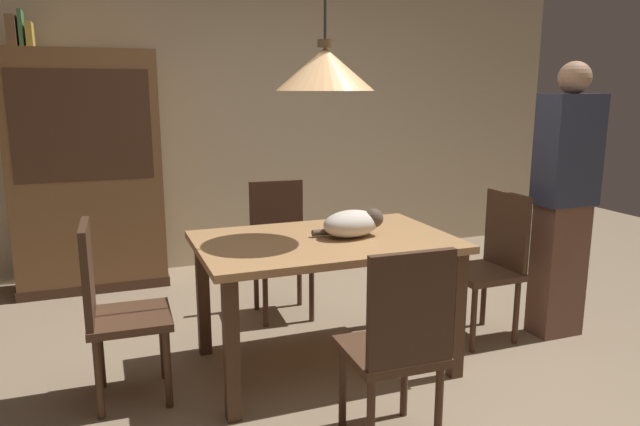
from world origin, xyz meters
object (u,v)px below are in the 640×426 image
at_px(chair_right_side, 492,259).
at_px(pendant_lamp, 325,69).
at_px(hutch_bookcase, 87,177).
at_px(book_brown_thick, 12,32).
at_px(book_yellow_short, 30,35).
at_px(dining_table, 325,256).
at_px(cat_sleeping, 353,223).
at_px(chair_near_front, 399,341).
at_px(book_green_slim, 22,29).
at_px(chair_far_back, 280,242).
at_px(chair_left_side, 112,305).
at_px(person_standing, 564,201).

distance_m(chair_right_side, pendant_lamp, 1.61).
xyz_separation_m(hutch_bookcase, book_brown_thick, (-0.42, 0.00, 1.07)).
bearing_deg(book_yellow_short, dining_table, -51.58).
bearing_deg(cat_sleeping, chair_right_side, 1.28).
height_order(chair_near_front, hutch_bookcase, hutch_bookcase).
bearing_deg(book_green_slim, cat_sleeping, -48.19).
xyz_separation_m(cat_sleeping, book_brown_thick, (-1.81, 1.96, 1.13)).
height_order(book_brown_thick, book_yellow_short, book_brown_thick).
bearing_deg(book_brown_thick, book_yellow_short, 0.00).
height_order(chair_right_side, book_green_slim, book_green_slim).
relative_size(dining_table, chair_far_back, 1.51).
height_order(chair_left_side, chair_right_side, same).
xyz_separation_m(book_brown_thick, person_standing, (3.21, -2.05, -1.09)).
xyz_separation_m(chair_left_side, chair_right_side, (2.26, -0.00, 0.00)).
distance_m(chair_near_front, cat_sleeping, 0.93).
relative_size(chair_far_back, chair_right_side, 1.00).
bearing_deg(chair_right_side, chair_far_back, 142.05).
relative_size(dining_table, cat_sleeping, 3.53).
bearing_deg(pendant_lamp, chair_left_side, 179.87).
bearing_deg(person_standing, book_green_slim, 146.94).
xyz_separation_m(book_brown_thick, book_yellow_short, (0.11, 0.00, -0.02)).
bearing_deg(pendant_lamp, person_standing, -4.01).
relative_size(dining_table, book_brown_thick, 5.83).
distance_m(hutch_bookcase, person_standing, 3.46).
distance_m(chair_far_back, pendant_lamp, 1.45).
xyz_separation_m(chair_near_front, book_yellow_short, (-1.54, 2.82, 1.43)).
bearing_deg(hutch_bookcase, chair_right_side, -39.35).
distance_m(book_brown_thick, person_standing, 3.96).
bearing_deg(chair_left_side, pendant_lamp, -0.13).
distance_m(chair_far_back, chair_right_side, 1.42).
distance_m(hutch_bookcase, book_yellow_short, 1.09).
height_order(dining_table, book_green_slim, book_green_slim).
bearing_deg(book_brown_thick, chair_near_front, -59.67).
bearing_deg(chair_right_side, book_yellow_short, 144.00).
bearing_deg(chair_far_back, book_brown_thick, 147.34).
bearing_deg(cat_sleeping, book_yellow_short, 130.97).
bearing_deg(person_standing, chair_near_front, -153.75).
bearing_deg(dining_table, pendant_lamp, 82.87).
height_order(hutch_bookcase, person_standing, hutch_bookcase).
xyz_separation_m(chair_far_back, chair_right_side, (1.12, -0.88, 0.00)).
bearing_deg(chair_left_side, book_brown_thick, 105.09).
distance_m(book_brown_thick, book_green_slim, 0.06).
distance_m(pendant_lamp, book_green_slim, 2.53).
relative_size(chair_near_front, chair_far_back, 1.00).
bearing_deg(book_green_slim, chair_near_front, -60.60).
distance_m(dining_table, hutch_bookcase, 2.31).
distance_m(cat_sleeping, book_brown_thick, 2.90).
bearing_deg(chair_far_back, chair_right_side, -37.95).
relative_size(cat_sleeping, person_standing, 0.23).
bearing_deg(book_yellow_short, chair_far_back, -34.51).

